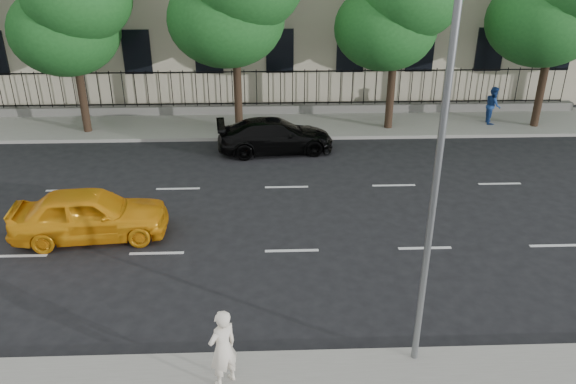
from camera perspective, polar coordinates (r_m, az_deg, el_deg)
name	(u,v)px	position (r m, az deg, el deg)	size (l,w,h in m)	color
ground	(296,302)	(14.72, 0.81, -11.07)	(120.00, 120.00, 0.00)	black
far_sidewalk	(282,125)	(27.24, -0.66, 6.87)	(60.00, 4.00, 0.15)	gray
lane_markings	(289,215)	(18.74, 0.09, -2.38)	(49.60, 4.62, 0.01)	silver
iron_fence	(281,103)	(28.69, -0.75, 9.03)	(30.00, 0.50, 2.20)	slate
street_light	(433,134)	(11.12, 14.48, 5.68)	(0.25, 3.32, 8.05)	slate
tree_b	(70,2)	(26.67, -21.31, 17.56)	(5.53, 5.12, 8.97)	#382619
tree_d	(398,0)	(25.97, 11.12, 18.56)	(5.34, 4.94, 8.84)	#382619
yellow_taxi	(90,214)	(18.17, -19.46, -2.11)	(1.88, 4.66, 1.59)	orange
black_sedan	(275,136)	(23.88, -1.30, 5.75)	(1.99, 4.89, 1.42)	black
woman_near	(223,348)	(11.81, -6.64, -15.49)	(0.66, 0.43, 1.81)	white
pedestrian_far	(493,105)	(28.68, 20.10, 8.29)	(0.86, 0.67, 1.76)	navy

